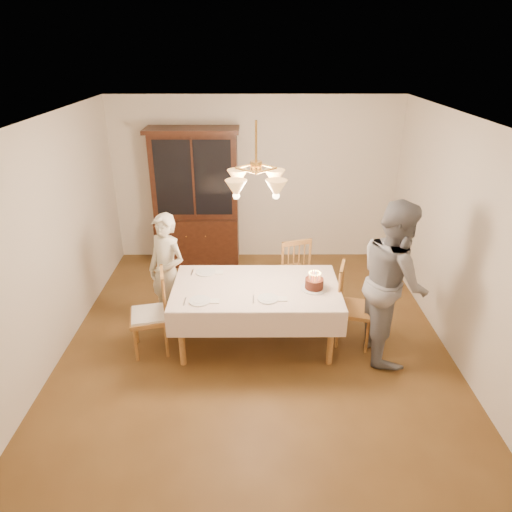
{
  "coord_description": "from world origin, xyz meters",
  "views": [
    {
      "loc": [
        -0.02,
        -4.56,
        3.28
      ],
      "look_at": [
        0.0,
        0.2,
        1.05
      ],
      "focal_mm": 32.0,
      "sensor_mm": 36.0,
      "label": 1
    }
  ],
  "objects_px": {
    "china_hutch": "(196,201)",
    "birthday_cake": "(314,284)",
    "chair_far_side": "(291,273)",
    "elderly_woman": "(167,272)",
    "dining_table": "(256,292)"
  },
  "relations": [
    {
      "from": "china_hutch",
      "to": "birthday_cake",
      "type": "bearing_deg",
      "value": -55.61
    },
    {
      "from": "china_hutch",
      "to": "chair_far_side",
      "type": "distance_m",
      "value": 2.01
    },
    {
      "from": "china_hutch",
      "to": "elderly_woman",
      "type": "height_order",
      "value": "china_hutch"
    },
    {
      "from": "china_hutch",
      "to": "elderly_woman",
      "type": "distance_m",
      "value": 1.87
    },
    {
      "from": "dining_table",
      "to": "birthday_cake",
      "type": "height_order",
      "value": "birthday_cake"
    },
    {
      "from": "dining_table",
      "to": "china_hutch",
      "type": "xyz_separation_m",
      "value": [
        -0.93,
        2.25,
        0.36
      ]
    },
    {
      "from": "dining_table",
      "to": "chair_far_side",
      "type": "height_order",
      "value": "chair_far_side"
    },
    {
      "from": "dining_table",
      "to": "china_hutch",
      "type": "bearing_deg",
      "value": 112.36
    },
    {
      "from": "elderly_woman",
      "to": "birthday_cake",
      "type": "xyz_separation_m",
      "value": [
        1.74,
        -0.47,
        0.08
      ]
    },
    {
      "from": "dining_table",
      "to": "elderly_woman",
      "type": "distance_m",
      "value": 1.16
    },
    {
      "from": "dining_table",
      "to": "chair_far_side",
      "type": "distance_m",
      "value": 1.08
    },
    {
      "from": "birthday_cake",
      "to": "china_hutch",
      "type": "bearing_deg",
      "value": 124.39
    },
    {
      "from": "china_hutch",
      "to": "birthday_cake",
      "type": "xyz_separation_m",
      "value": [
        1.58,
        -2.31,
        -0.22
      ]
    },
    {
      "from": "birthday_cake",
      "to": "dining_table",
      "type": "bearing_deg",
      "value": 175.11
    },
    {
      "from": "dining_table",
      "to": "birthday_cake",
      "type": "distance_m",
      "value": 0.67
    }
  ]
}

